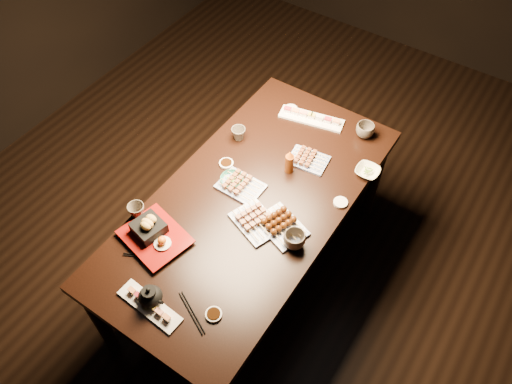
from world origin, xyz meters
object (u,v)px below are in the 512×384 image
teacup_mid_right (294,240)px  yakitori_plate_left (308,158)px  sushi_platter_near (149,305)px  yakitori_plate_center (241,184)px  yakitori_plate_right (256,220)px  teapot (150,295)px  teacup_far_right (365,130)px  dining_table (251,240)px  tempura_tray (154,232)px  teacup_far_left (239,134)px  sushi_platter_far (312,116)px  edamame_bowl_cream (367,171)px  condiment_bottle (290,161)px  teacup_near_left (137,211)px  edamame_bowl_green (232,180)px

teacup_mid_right → yakitori_plate_left: bearing=113.0°
sushi_platter_near → yakitori_plate_center: size_ratio=1.39×
yakitori_plate_right → teapot: size_ratio=1.89×
teacup_far_right → dining_table: bearing=-110.2°
tempura_tray → teapot: (0.20, -0.26, -0.00)m
teacup_mid_right → teacup_far_left: teacup_mid_right is taller
sushi_platter_far → teacup_far_left: teacup_far_left is taller
yakitori_plate_center → teacup_far_left: bearing=127.5°
dining_table → yakitori_plate_left: bearing=91.7°
dining_table → teacup_far_right: 0.91m
yakitori_plate_right → edamame_bowl_cream: 0.69m
sushi_platter_near → teacup_far_right: size_ratio=3.11×
sushi_platter_near → teacup_far_right: 1.53m
yakitori_plate_center → edamame_bowl_cream: (0.51, 0.46, -0.01)m
yakitori_plate_left → yakitori_plate_center: bearing=-126.1°
yakitori_plate_left → teacup_far_right: size_ratio=2.02×
tempura_tray → condiment_bottle: 0.81m
sushi_platter_near → teacup_mid_right: size_ratio=3.01×
yakitori_plate_right → teacup_near_left: bearing=-130.7°
tempura_tray → teacup_far_right: size_ratio=3.02×
sushi_platter_near → yakitori_plate_center: bearing=97.4°
sushi_platter_far → teacup_mid_right: (0.37, -0.81, 0.02)m
yakitori_plate_center → teacup_far_left: (-0.22, 0.29, 0.01)m
sushi_platter_near → dining_table: bearing=90.4°
sushi_platter_near → tempura_tray: size_ratio=1.03×
sushi_platter_near → sushi_platter_far: 1.45m
sushi_platter_near → yakitori_plate_left: bearing=86.0°
edamame_bowl_cream → condiment_bottle: size_ratio=0.85×
yakitori_plate_center → tempura_tray: tempura_tray is taller
teacup_near_left → tempura_tray: bearing=-19.2°
dining_table → yakitori_plate_right: yakitori_plate_right is taller
tempura_tray → teacup_far_left: 0.79m
edamame_bowl_cream → teacup_far_left: size_ratio=1.55×
tempura_tray → teacup_mid_right: (0.58, 0.35, -0.02)m
yakitori_plate_right → yakitori_plate_left: yakitori_plate_right is taller
tempura_tray → sushi_platter_far: bearing=92.0°
yakitori_plate_right → teacup_far_left: (-0.41, 0.44, 0.01)m
teacup_near_left → teacup_far_right: teacup_far_right is taller
yakitori_plate_center → teacup_far_right: teacup_far_right is taller
yakitori_plate_right → teacup_near_left: size_ratio=2.85×
edamame_bowl_green → condiment_bottle: 0.32m
edamame_bowl_green → teacup_far_right: (0.43, 0.71, 0.02)m
sushi_platter_far → teacup_near_left: size_ratio=4.46×
teacup_mid_right → edamame_bowl_green: bearing=162.5°
yakitori_plate_right → condiment_bottle: 0.40m
teapot → edamame_bowl_cream: bearing=68.2°
edamame_bowl_cream → teapot: bearing=-111.2°
yakitori_plate_right → condiment_bottle: (-0.05, 0.39, 0.04)m
yakitori_plate_left → tempura_tray: tempura_tray is taller
yakitori_plate_left → teacup_far_right: teacup_far_right is taller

